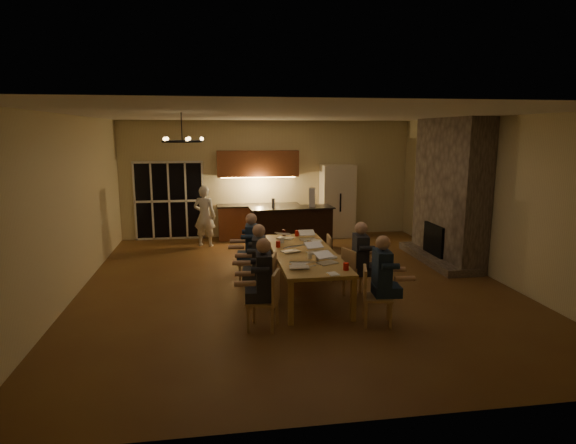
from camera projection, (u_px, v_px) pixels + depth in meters
The scene contains 44 objects.
floor at pixel (295, 284), 9.27m from camera, with size 9.00×9.00×0.00m, color brown.
back_wall at pixel (268, 179), 13.37m from camera, with size 8.00×0.04×3.20m, color beige.
left_wall at pixel (68, 208), 8.37m from camera, with size 0.04×9.00×3.20m, color beige.
right_wall at pixel (494, 198), 9.58m from camera, with size 0.04×9.00×3.20m, color beige.
ceiling at pixel (295, 114), 8.68m from camera, with size 8.00×9.00×0.04m, color white.
french_doors at pixel (169, 201), 13.02m from camera, with size 1.86×0.08×2.10m, color black.
fireplace at pixel (450, 191), 10.70m from camera, with size 0.58×2.50×3.20m, color #706358.
kitchenette at pixel (258, 195), 13.08m from camera, with size 2.24×0.68×2.40m, color brown, non-canonical shape.
refrigerator at pixel (337, 201), 13.40m from camera, with size 0.90×0.68×2.00m, color #EDE0C6.
dining_table at pixel (304, 272), 8.81m from camera, with size 1.10×3.13×0.75m, color #B78D49.
bar_island at pixel (291, 229), 11.88m from camera, with size 2.05×0.68×1.08m, color black.
chair_left_near at pixel (263, 300), 7.12m from camera, with size 0.44×0.44×0.89m, color tan, non-canonical shape.
chair_left_mid at pixel (262, 279), 8.12m from camera, with size 0.44×0.44×0.89m, color tan, non-canonical shape.
chair_left_far at pixel (251, 262), 9.22m from camera, with size 0.44×0.44×0.89m, color tan, non-canonical shape.
chair_right_near at pixel (378, 296), 7.29m from camera, with size 0.44×0.44×0.89m, color tan, non-canonical shape.
chair_right_mid at pixel (358, 273), 8.49m from camera, with size 0.44×0.44×0.89m, color tan, non-canonical shape.
chair_right_far at pixel (339, 258), 9.52m from camera, with size 0.44×0.44×0.89m, color tan, non-canonical shape.
person_left_near at pixel (264, 284), 7.10m from camera, with size 0.60×0.60×1.38m, color #202129, non-canonical shape.
person_right_near at pixel (382, 280), 7.29m from camera, with size 0.60×0.60×1.38m, color #1F344D, non-canonical shape.
person_left_mid at pixel (259, 264), 8.15m from camera, with size 0.60×0.60×1.38m, color #32363B, non-canonical shape.
person_right_mid at pixel (360, 261), 8.36m from camera, with size 0.60×0.60×1.38m, color #202129, non-canonical shape.
person_left_far at pixel (252, 249), 9.24m from camera, with size 0.60×0.60×1.38m, color #1F344D, non-canonical shape.
standing_person at pixel (205, 216), 12.25m from camera, with size 0.57×0.37×1.56m, color white.
chandelier at pixel (182, 141), 7.61m from camera, with size 0.65×0.65×0.03m, color black.
laptop_a at pixel (299, 261), 7.70m from camera, with size 0.32×0.28×0.23m, color silver, non-canonical shape.
laptop_b at pixel (327, 257), 7.97m from camera, with size 0.32×0.28×0.23m, color silver, non-canonical shape.
laptop_c at pixel (290, 246), 8.74m from camera, with size 0.32×0.28×0.23m, color silver, non-canonical shape.
laptop_d at pixel (316, 247), 8.65m from camera, with size 0.32×0.28×0.23m, color silver, non-canonical shape.
laptop_e at pixel (285, 233), 9.82m from camera, with size 0.32×0.28×0.23m, color silver, non-canonical shape.
laptop_f at pixel (308, 234), 9.71m from camera, with size 0.32×0.28×0.23m, color silver, non-canonical shape.
mug_front at pixel (310, 256), 8.28m from camera, with size 0.08×0.08×0.10m, color white.
mug_mid at pixel (305, 243), 9.23m from camera, with size 0.07×0.07×0.10m, color white.
mug_back at pixel (282, 240), 9.44m from camera, with size 0.09×0.09×0.10m, color white.
redcup_near at pixel (346, 266), 7.58m from camera, with size 0.09×0.09×0.12m, color red.
redcup_mid at pixel (278, 244), 9.08m from camera, with size 0.08×0.08×0.12m, color red.
redcup_far at pixel (297, 233), 10.05m from camera, with size 0.09×0.09×0.12m, color red.
can_silver at pixel (317, 257), 8.12m from camera, with size 0.06×0.06×0.12m, color #B2B2B7.
can_cola at pixel (284, 233), 10.11m from camera, with size 0.07×0.07×0.12m, color #3F0F0C.
plate_near at pixel (331, 257), 8.34m from camera, with size 0.22×0.22×0.02m, color white.
plate_left at pixel (299, 264), 7.90m from camera, with size 0.25×0.25×0.02m, color white.
plate_far at pixel (317, 241), 9.56m from camera, with size 0.23×0.23×0.02m, color white.
notepad at pixel (333, 274), 7.37m from camera, with size 0.15×0.21×0.01m, color white.
bar_bottle at pixel (273, 203), 11.59m from camera, with size 0.07×0.07×0.24m, color #99999E.
bar_blender at pixel (312, 197), 11.81m from camera, with size 0.15×0.15×0.46m, color silver.
Camera 1 is at (-1.49, -8.77, 2.91)m, focal length 30.00 mm.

